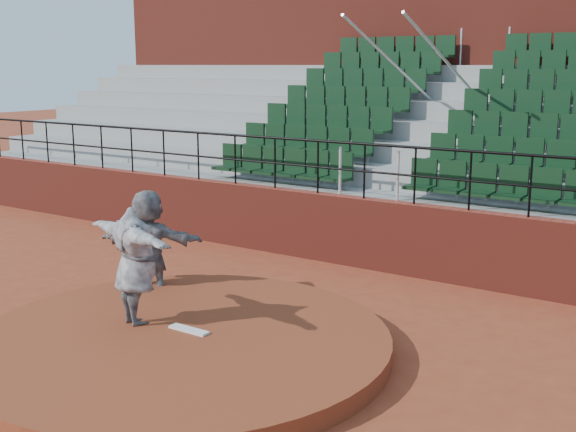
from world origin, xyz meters
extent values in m
plane|color=#943B21|center=(0.00, 0.00, 0.00)|extent=(90.00, 90.00, 0.00)
cylinder|color=brown|center=(0.00, 0.00, 0.12)|extent=(5.50, 5.50, 0.25)
cube|color=white|center=(0.00, 0.15, 0.27)|extent=(0.60, 0.15, 0.03)
cube|color=maroon|center=(0.00, 5.00, 0.65)|extent=(24.00, 0.30, 1.30)
cylinder|color=black|center=(0.00, 5.00, 2.30)|extent=(24.00, 0.05, 0.05)
cylinder|color=black|center=(0.00, 5.00, 1.80)|extent=(24.00, 0.04, 0.04)
cylinder|color=black|center=(-10.00, 5.00, 1.80)|extent=(0.04, 0.04, 1.00)
cylinder|color=black|center=(-9.00, 5.00, 1.80)|extent=(0.04, 0.04, 1.00)
cylinder|color=black|center=(-8.00, 5.00, 1.80)|extent=(0.04, 0.04, 1.00)
cylinder|color=black|center=(-7.00, 5.00, 1.80)|extent=(0.04, 0.04, 1.00)
cylinder|color=black|center=(-6.00, 5.00, 1.80)|extent=(0.04, 0.04, 1.00)
cylinder|color=black|center=(-5.00, 5.00, 1.80)|extent=(0.04, 0.04, 1.00)
cylinder|color=black|center=(-4.00, 5.00, 1.80)|extent=(0.04, 0.04, 1.00)
cylinder|color=black|center=(-3.00, 5.00, 1.80)|extent=(0.04, 0.04, 1.00)
cylinder|color=black|center=(-2.00, 5.00, 1.80)|extent=(0.04, 0.04, 1.00)
cylinder|color=black|center=(-1.00, 5.00, 1.80)|extent=(0.04, 0.04, 1.00)
cylinder|color=black|center=(0.00, 5.00, 1.80)|extent=(0.04, 0.04, 1.00)
cylinder|color=black|center=(1.00, 5.00, 1.80)|extent=(0.04, 0.04, 1.00)
cylinder|color=black|center=(2.00, 5.00, 1.80)|extent=(0.04, 0.04, 1.00)
cylinder|color=black|center=(3.00, 5.00, 1.80)|extent=(0.04, 0.04, 1.00)
cube|color=gray|center=(0.00, 5.58, 0.65)|extent=(24.00, 0.85, 1.30)
cube|color=black|center=(-2.25, 5.59, 1.66)|extent=(3.30, 0.48, 0.72)
cube|color=black|center=(2.25, 5.59, 1.66)|extent=(3.30, 0.48, 0.72)
cube|color=gray|center=(0.00, 6.43, 0.85)|extent=(24.00, 0.85, 1.70)
cube|color=black|center=(-2.25, 6.44, 2.06)|extent=(3.30, 0.48, 0.72)
cube|color=black|center=(2.25, 6.44, 2.06)|extent=(3.30, 0.48, 0.72)
cube|color=gray|center=(0.00, 7.28, 1.05)|extent=(24.00, 0.85, 2.10)
cube|color=black|center=(-2.25, 7.29, 2.46)|extent=(3.30, 0.48, 0.72)
cube|color=black|center=(2.25, 7.29, 2.46)|extent=(3.30, 0.48, 0.72)
cube|color=gray|center=(0.00, 8.12, 1.25)|extent=(24.00, 0.85, 2.50)
cube|color=black|center=(-2.25, 8.13, 2.86)|extent=(3.30, 0.48, 0.72)
cube|color=black|center=(2.25, 8.13, 2.86)|extent=(3.30, 0.48, 0.72)
cube|color=gray|center=(0.00, 8.97, 1.45)|extent=(24.00, 0.85, 2.90)
cube|color=black|center=(-2.25, 8.98, 3.26)|extent=(3.30, 0.48, 0.72)
cube|color=black|center=(2.25, 8.98, 3.26)|extent=(3.30, 0.48, 0.72)
cube|color=gray|center=(0.00, 9.82, 1.65)|extent=(24.00, 0.85, 3.30)
cube|color=black|center=(-2.25, 9.83, 3.66)|extent=(3.30, 0.48, 0.72)
cube|color=black|center=(2.25, 9.83, 3.66)|extent=(3.30, 0.48, 0.72)
cube|color=gray|center=(0.00, 10.68, 1.85)|extent=(24.00, 0.85, 3.70)
cube|color=black|center=(-2.25, 10.69, 4.06)|extent=(3.30, 0.48, 0.72)
cube|color=black|center=(2.25, 10.69, 4.06)|extent=(3.30, 0.48, 0.72)
cylinder|color=silver|center=(-0.60, 8.12, 3.40)|extent=(0.06, 5.97, 2.46)
cylinder|color=silver|center=(0.60, 8.12, 3.40)|extent=(0.06, 5.97, 2.46)
cube|color=maroon|center=(0.00, 12.60, 3.55)|extent=(24.00, 3.00, 7.10)
imported|color=black|center=(-0.78, -0.02, 1.06)|extent=(2.07, 1.06, 1.62)
imported|color=black|center=(-1.92, 1.38, 0.90)|extent=(1.73, 1.21, 1.80)
camera|label=1|loc=(6.16, -6.61, 3.71)|focal=45.00mm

